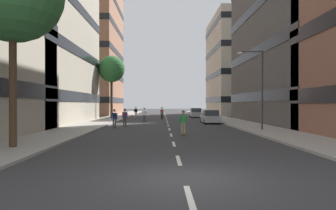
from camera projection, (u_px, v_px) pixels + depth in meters
ground_plane at (167, 121)px, 41.28m from camera, size 190.95×190.95×0.00m
sidewalk_left at (111, 119)px, 45.10m from camera, size 3.79×87.52×0.14m
sidewalk_right at (221, 119)px, 45.41m from camera, size 3.79×87.52×0.14m
lane_markings at (167, 120)px, 42.45m from camera, size 0.16×72.20×0.01m
building_left_far at (75, 31)px, 64.51m from camera, size 17.36×20.13×34.19m
building_right_mid at (329, 12)px, 35.83m from camera, size 17.36×23.36×25.33m
building_right_far at (254, 66)px, 65.27m from camera, size 17.36×19.43×20.08m
parked_car_near at (196, 113)px, 51.21m from camera, size 1.82×4.40×1.52m
parked_car_mid at (210, 117)px, 35.79m from camera, size 1.82×4.40×1.52m
street_tree_near at (112, 69)px, 45.45m from camera, size 3.84×3.84×9.07m
streetlamp_right at (258, 81)px, 25.75m from camera, size 2.13×0.30×6.50m
skater_0 at (136, 112)px, 49.71m from camera, size 0.56×0.92×1.78m
skater_1 at (144, 114)px, 36.62m from camera, size 0.53×0.90×1.78m
skater_2 at (125, 116)px, 30.22m from camera, size 0.54×0.91×1.78m
skater_3 at (114, 118)px, 27.73m from camera, size 0.57×0.92×1.78m
skater_4 at (162, 112)px, 44.48m from camera, size 0.56×0.92×1.78m
skater_5 at (183, 121)px, 22.24m from camera, size 0.56×0.92×1.78m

